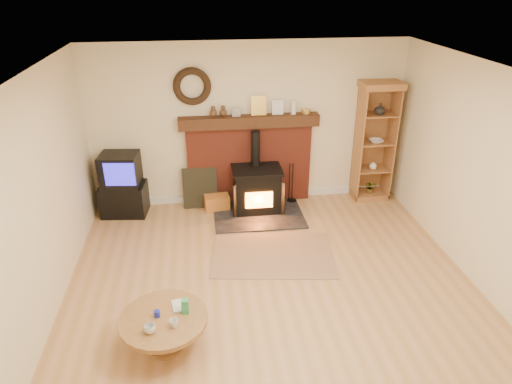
{
  "coord_description": "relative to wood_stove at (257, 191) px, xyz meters",
  "views": [
    {
      "loc": [
        -0.78,
        -4.19,
        3.51
      ],
      "look_at": [
        -0.11,
        1.0,
        0.96
      ],
      "focal_mm": 32.0,
      "sensor_mm": 36.0,
      "label": 1
    }
  ],
  "objects": [
    {
      "name": "ground",
      "position": [
        -0.08,
        -2.27,
        -0.35
      ],
      "size": [
        5.5,
        5.5,
        0.0
      ],
      "primitive_type": "plane",
      "color": "#B08049",
      "rests_on": "ground"
    },
    {
      "name": "room_shell",
      "position": [
        -0.09,
        -2.18,
        1.36
      ],
      "size": [
        5.02,
        5.52,
        2.61
      ],
      "color": "beige",
      "rests_on": "ground"
    },
    {
      "name": "chimney_breast",
      "position": [
        -0.07,
        0.4,
        0.45
      ],
      "size": [
        2.2,
        0.22,
        1.78
      ],
      "color": "maroon",
      "rests_on": "ground"
    },
    {
      "name": "wood_stove",
      "position": [
        0.0,
        0.0,
        0.0
      ],
      "size": [
        1.4,
        1.0,
        1.29
      ],
      "color": "black",
      "rests_on": "ground"
    },
    {
      "name": "area_rug",
      "position": [
        0.05,
        -1.29,
        -0.35
      ],
      "size": [
        1.79,
        1.35,
        0.01
      ],
      "primitive_type": "cube",
      "rotation": [
        0.0,
        0.0,
        -0.14
      ],
      "color": "olive",
      "rests_on": "ground"
    },
    {
      "name": "tv_unit",
      "position": [
        -2.1,
        0.19,
        0.13
      ],
      "size": [
        0.74,
        0.55,
        1.01
      ],
      "color": "black",
      "rests_on": "ground"
    },
    {
      "name": "curio_cabinet",
      "position": [
        1.97,
        0.28,
        0.63
      ],
      "size": [
        0.63,
        0.46,
        1.98
      ],
      "color": "#9B5932",
      "rests_on": "ground"
    },
    {
      "name": "firelog_box",
      "position": [
        -0.64,
        0.13,
        -0.23
      ],
      "size": [
        0.41,
        0.28,
        0.25
      ],
      "primitive_type": "cube",
      "rotation": [
        0.0,
        0.0,
        0.09
      ],
      "color": "gold",
      "rests_on": "ground"
    },
    {
      "name": "leaning_painting",
      "position": [
        -0.9,
        0.28,
        -0.02
      ],
      "size": [
        0.56,
        0.15,
        0.66
      ],
      "primitive_type": "cube",
      "rotation": [
        -0.17,
        0.0,
        0.0
      ],
      "color": "black",
      "rests_on": "ground"
    },
    {
      "name": "fire_tools",
      "position": [
        0.61,
        0.23,
        -0.25
      ],
      "size": [
        0.16,
        0.16,
        0.7
      ],
      "color": "black",
      "rests_on": "ground"
    },
    {
      "name": "coffee_table",
      "position": [
        -1.32,
        -2.82,
        -0.04
      ],
      "size": [
        0.89,
        0.89,
        0.54
      ],
      "color": "brown",
      "rests_on": "ground"
    }
  ]
}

